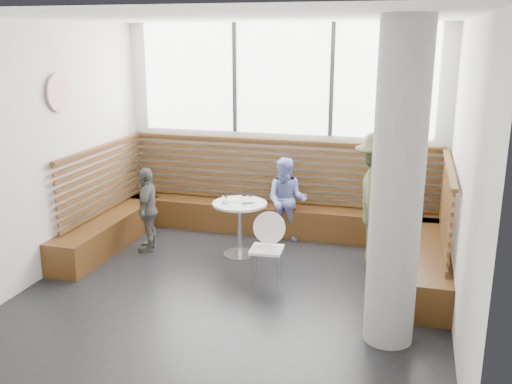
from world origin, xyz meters
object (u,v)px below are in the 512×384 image
(concrete_column, at_px, (397,188))
(adult_man, at_px, (379,200))
(cafe_chair, at_px, (268,242))
(cafe_table, at_px, (240,218))
(child_back, at_px, (287,200))
(child_left, at_px, (148,209))

(concrete_column, distance_m, adult_man, 2.04)
(concrete_column, relative_size, cafe_chair, 3.71)
(cafe_table, bearing_deg, concrete_column, -39.96)
(cafe_chair, relative_size, child_back, 0.68)
(concrete_column, xyz_separation_m, cafe_chair, (-1.55, 1.10, -1.10))
(cafe_table, xyz_separation_m, adult_man, (1.88, 0.12, 0.37))
(cafe_table, distance_m, child_back, 0.92)
(cafe_table, bearing_deg, adult_man, 3.69)
(concrete_column, distance_m, cafe_table, 2.98)
(adult_man, xyz_separation_m, child_left, (-3.21, -0.26, -0.32))
(child_left, bearing_deg, cafe_table, 83.55)
(concrete_column, height_order, cafe_table, concrete_column)
(concrete_column, height_order, child_left, concrete_column)
(cafe_table, bearing_deg, cafe_chair, -49.73)
(concrete_column, bearing_deg, child_left, 154.53)
(child_left, bearing_deg, cafe_chair, 61.60)
(child_back, bearing_deg, cafe_chair, -87.25)
(cafe_chair, distance_m, child_left, 2.00)
(cafe_chair, bearing_deg, adult_man, 28.39)
(cafe_table, relative_size, cafe_chair, 0.90)
(child_left, bearing_deg, concrete_column, 52.22)
(concrete_column, relative_size, child_back, 2.51)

